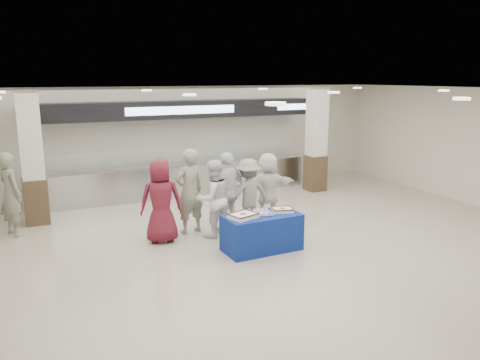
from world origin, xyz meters
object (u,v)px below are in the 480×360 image
sheet_cake_left (243,215)px  soldier_bg (11,194)px  cupcake_tray (262,213)px  soldier_a (190,191)px  display_table (262,232)px  sheet_cake_right (282,209)px  chef_short (228,192)px  soldier_b (248,194)px  civilian_maroon (161,201)px  chef_tall (213,199)px  civilian_white (267,187)px

sheet_cake_left → soldier_bg: (-4.15, 3.22, 0.14)m
cupcake_tray → soldier_a: bearing=120.6°
display_table → sheet_cake_right: bearing=1.6°
sheet_cake_left → chef_short: (0.30, 1.42, 0.12)m
chef_short → soldier_b: chef_short is taller
civilian_maroon → chef_short: chef_short is taller
display_table → civilian_maroon: size_ratio=0.86×
cupcake_tray → chef_tall: bearing=116.4°
sheet_cake_right → soldier_bg: size_ratio=0.26×
display_table → chef_short: (-0.14, 1.38, 0.55)m
display_table → soldier_b: size_ratio=0.94×
cupcake_tray → civilian_maroon: (-1.72, 1.32, 0.12)m
sheet_cake_left → display_table: bearing=4.7°
civilian_maroon → soldier_bg: size_ratio=0.96×
soldier_b → civilian_white: civilian_white is taller
chef_tall → soldier_a: bearing=-59.5°
sheet_cake_right → chef_short: size_ratio=0.27×
sheet_cake_left → chef_short: chef_short is taller
civilian_maroon → soldier_a: 0.82m
sheet_cake_left → soldier_b: (0.79, 1.38, 0.03)m
civilian_maroon → civilian_white: 2.81m
sheet_cake_left → sheet_cake_right: sheet_cake_left is taller
cupcake_tray → chef_short: bearing=96.6°
sheet_cake_right → chef_short: bearing=114.8°
soldier_b → soldier_a: bearing=-15.4°
cupcake_tray → soldier_bg: (-4.61, 3.16, 0.16)m
cupcake_tray → chef_tall: chef_tall is taller
civilian_white → soldier_a: bearing=6.4°
civilian_maroon → civilian_white: size_ratio=1.07×
sheet_cake_left → soldier_bg: soldier_bg is taller
cupcake_tray → soldier_bg: bearing=145.6°
civilian_maroon → soldier_a: size_ratio=0.94×
display_table → soldier_b: bearing=73.8°
chef_tall → soldier_bg: soldier_bg is taller
soldier_bg → soldier_a: bearing=-138.8°
display_table → sheet_cake_left: sheet_cake_left is taller
civilian_maroon → soldier_b: size_ratio=1.09×
display_table → civilian_white: civilian_white is taller
sheet_cake_left → civilian_white: size_ratio=0.36×
chef_short → civilian_white: size_ratio=1.09×
soldier_a → chef_short: size_ratio=1.04×
soldier_bg → civilian_white: bearing=-130.4°
sheet_cake_left → soldier_a: 1.79m
soldier_a → sheet_cake_right: bearing=120.1°
cupcake_tray → chef_tall: (-0.59, 1.19, 0.08)m
sheet_cake_right → cupcake_tray: 0.47m
soldier_a → soldier_b: bearing=154.8°
sheet_cake_right → soldier_a: bearing=131.2°
sheet_cake_left → chef_tall: chef_tall is taller
civilian_white → sheet_cake_left: bearing=54.0°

